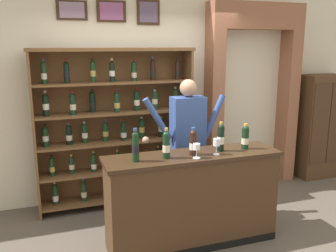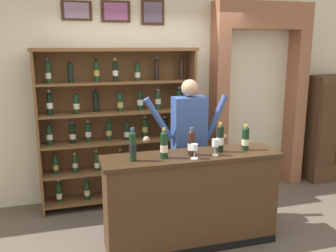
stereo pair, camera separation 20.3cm
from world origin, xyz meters
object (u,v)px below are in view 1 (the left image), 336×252
wine_shelf (115,124)px  tasting_bottle_chianti (136,146)px  shopkeeper (188,135)px  wine_glass_center (197,148)px  tasting_bottle_grappa (166,144)px  side_cabinet (319,126)px  tasting_bottle_bianco (245,137)px  tasting_counter (192,200)px  wine_glass_spare (217,143)px  tasting_bottle_prosecco (221,137)px  tasting_bottle_riserva (193,142)px

wine_shelf → tasting_bottle_chianti: (-0.05, -1.30, 0.06)m
shopkeeper → wine_glass_center: (-0.19, -0.70, 0.06)m
tasting_bottle_grappa → side_cabinet: bearing=23.5°
side_cabinet → tasting_bottle_grappa: size_ratio=5.33×
side_cabinet → tasting_bottle_bianco: 2.48m
tasting_counter → wine_glass_spare: 0.66m
wine_shelf → wine_glass_spare: (0.78, -1.35, 0.03)m
tasting_bottle_chianti → tasting_bottle_grappa: 0.31m
shopkeeper → tasting_bottle_prosecco: (0.15, -0.56, 0.10)m
tasting_bottle_grappa → wine_glass_center: (0.28, -0.10, -0.03)m
tasting_bottle_grappa → wine_glass_spare: (0.52, -0.05, -0.02)m
tasting_bottle_prosecco → wine_shelf: bearing=124.9°
tasting_bottle_chianti → side_cabinet: bearing=21.5°
shopkeeper → wine_glass_spare: (0.05, -0.66, 0.07)m
tasting_bottle_chianti → tasting_bottle_riserva: tasting_bottle_chianti is taller
tasting_bottle_riserva → wine_glass_spare: bearing=-17.1°
tasting_bottle_grappa → tasting_bottle_riserva: size_ratio=1.07×
wine_shelf → tasting_bottle_riserva: bearing=-66.8°
tasting_bottle_bianco → shopkeeper: bearing=127.4°
side_cabinet → shopkeeper: shopkeeper is taller
shopkeeper → wine_glass_spare: shopkeeper is taller
tasting_bottle_riserva → side_cabinet: bearing=25.4°
tasting_bottle_prosecco → tasting_bottle_bianco: tasting_bottle_prosecco is taller
tasting_bottle_grappa → tasting_bottle_bianco: 0.90m
wine_shelf → tasting_bottle_bianco: 1.71m
side_cabinet → tasting_bottle_grappa: (-3.01, -1.31, 0.32)m
wine_shelf → tasting_bottle_prosecco: 1.53m
side_cabinet → tasting_counter: 3.01m
side_cabinet → tasting_bottle_chianti: bearing=-158.5°
tasting_counter → side_cabinet: bearing=25.1°
tasting_bottle_chianti → wine_glass_center: size_ratio=2.19×
shopkeeper → tasting_bottle_riserva: 0.62m
wine_glass_spare → wine_glass_center: bearing=-168.7°
tasting_counter → tasting_bottle_prosecco: bearing=1.9°
tasting_bottle_prosecco → side_cabinet: bearing=27.8°
tasting_bottle_riserva → wine_glass_center: (-0.01, -0.12, -0.03)m
tasting_bottle_grappa → wine_glass_spare: 0.52m
tasting_bottle_chianti → tasting_bottle_grappa: (0.31, 0.00, -0.02)m
wine_glass_center → wine_glass_spare: bearing=11.3°
wine_shelf → wine_glass_spare: wine_shelf is taller
wine_shelf → tasting_bottle_grappa: 1.33m
tasting_bottle_chianti → tasting_bottle_bianco: (1.21, 0.04, -0.02)m
tasting_bottle_prosecco → wine_glass_center: (-0.34, -0.15, -0.04)m
side_cabinet → tasting_bottle_chianti: (-3.32, -1.31, 0.33)m
wine_glass_center → tasting_bottle_prosecco: bearing=23.7°
tasting_bottle_riserva → tasting_bottle_prosecco: size_ratio=0.91×
shopkeeper → tasting_bottle_bianco: bearing=-52.6°
side_cabinet → wine_glass_spare: side_cabinet is taller
tasting_counter → shopkeeper: shopkeeper is taller
tasting_bottle_grappa → tasting_bottle_prosecco: bearing=4.5°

